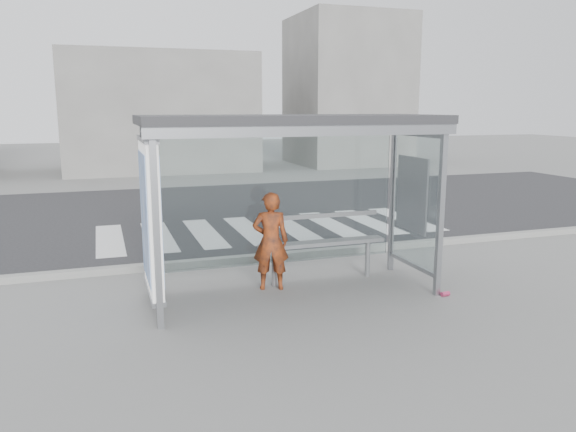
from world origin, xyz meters
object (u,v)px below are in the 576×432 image
object	(u,v)px
bus_shelter	(267,161)
person	(271,241)
soda_can	(445,294)
bench	(322,243)

from	to	relation	value
bus_shelter	person	bearing A→B (deg)	65.48
soda_can	bench	bearing A→B (deg)	138.32
bench	person	bearing A→B (deg)	-171.54
bench	bus_shelter	bearing A→B (deg)	-157.01
person	soda_can	xyz separation A→B (m)	(2.33, -1.15, -0.71)
person	soda_can	distance (m)	2.69
person	soda_can	size ratio (longest dim) A/B	11.67
bus_shelter	soda_can	distance (m)	3.25
bus_shelter	bench	bearing A→B (deg)	22.99
person	soda_can	bearing A→B (deg)	167.99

